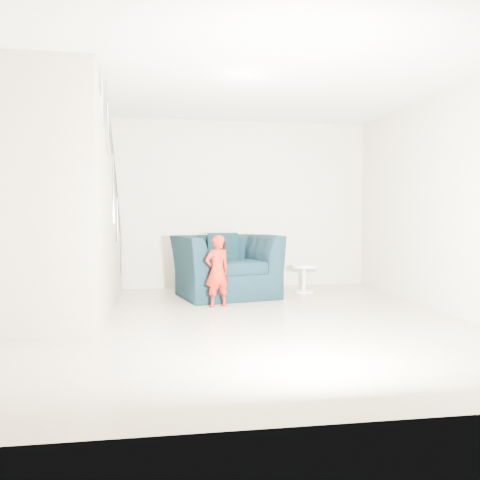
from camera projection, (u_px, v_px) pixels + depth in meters
name	position (u px, v px, depth m)	size (l,w,h in m)	color
floor	(244.00, 323.00, 5.60)	(5.50, 5.50, 0.00)	tan
ceiling	(244.00, 74.00, 5.46)	(5.50, 5.50, 0.00)	silver
back_wall	(216.00, 204.00, 8.24)	(5.00, 5.00, 0.00)	#C2B69E
front_wall	(324.00, 187.00, 2.82)	(5.00, 5.00, 0.00)	#C2B69E
left_wall	(0.00, 199.00, 5.14)	(5.50, 5.50, 0.00)	#C2B69E
right_wall	(455.00, 201.00, 5.92)	(5.50, 5.50, 0.00)	#C2B69E
armchair	(226.00, 266.00, 7.35)	(1.37, 1.20, 0.89)	black
toddler	(217.00, 271.00, 6.52)	(0.34, 0.22, 0.93)	#A82105
side_table	(304.00, 274.00, 7.72)	(0.43, 0.43, 0.43)	white
staircase	(63.00, 236.00, 5.78)	(1.02, 3.03, 3.62)	#ADA089
cushion	(223.00, 248.00, 7.65)	(0.46, 0.13, 0.43)	black
throw	(188.00, 259.00, 7.22)	(0.04, 0.43, 0.48)	black
phone	(225.00, 245.00, 6.46)	(0.02, 0.05, 0.10)	black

